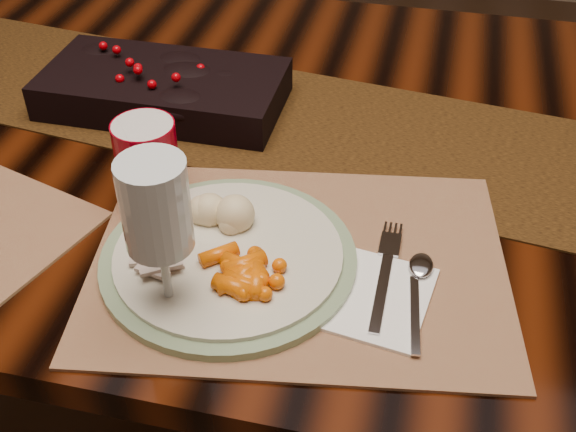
% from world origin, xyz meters
% --- Properties ---
extents(floor, '(5.00, 5.00, 0.00)m').
position_xyz_m(floor, '(0.00, 0.00, 0.00)').
color(floor, black).
rests_on(floor, ground).
extents(dining_table, '(1.80, 1.00, 0.75)m').
position_xyz_m(dining_table, '(0.00, 0.00, 0.38)').
color(dining_table, black).
rests_on(dining_table, floor).
extents(table_runner, '(1.55, 0.51, 0.00)m').
position_xyz_m(table_runner, '(0.05, 0.02, 0.75)').
color(table_runner, '#46240D').
rests_on(table_runner, dining_table).
extents(centerpiece, '(0.37, 0.19, 0.07)m').
position_xyz_m(centerpiece, '(-0.23, 0.03, 0.79)').
color(centerpiece, black).
rests_on(centerpiece, table_runner).
extents(placemat_main, '(0.54, 0.43, 0.00)m').
position_xyz_m(placemat_main, '(0.05, -0.27, 0.75)').
color(placemat_main, brown).
rests_on(placemat_main, dining_table).
extents(dinner_plate, '(0.36, 0.36, 0.02)m').
position_xyz_m(dinner_plate, '(-0.03, -0.30, 0.76)').
color(dinner_plate, beige).
rests_on(dinner_plate, placemat_main).
extents(baby_carrots, '(0.11, 0.09, 0.02)m').
position_xyz_m(baby_carrots, '(-0.01, -0.33, 0.78)').
color(baby_carrots, '#E35C03').
rests_on(baby_carrots, dinner_plate).
extents(mashed_potatoes, '(0.09, 0.08, 0.04)m').
position_xyz_m(mashed_potatoes, '(-0.05, -0.26, 0.79)').
color(mashed_potatoes, '#BFB691').
rests_on(mashed_potatoes, dinner_plate).
extents(turkey_shreds, '(0.07, 0.06, 0.02)m').
position_xyz_m(turkey_shreds, '(-0.11, -0.34, 0.78)').
color(turkey_shreds, tan).
rests_on(turkey_shreds, dinner_plate).
extents(napkin, '(0.14, 0.15, 0.00)m').
position_xyz_m(napkin, '(0.15, -0.32, 0.76)').
color(napkin, white).
rests_on(napkin, placemat_main).
extents(fork, '(0.02, 0.16, 0.00)m').
position_xyz_m(fork, '(0.15, -0.29, 0.76)').
color(fork, silver).
rests_on(fork, napkin).
extents(spoon, '(0.04, 0.15, 0.00)m').
position_xyz_m(spoon, '(0.19, -0.31, 0.76)').
color(spoon, silver).
rests_on(spoon, napkin).
extents(red_cup, '(0.09, 0.09, 0.11)m').
position_xyz_m(red_cup, '(-0.17, -0.19, 0.81)').
color(red_cup, maroon).
rests_on(red_cup, placemat_main).
extents(wine_glass, '(0.08, 0.08, 0.20)m').
position_xyz_m(wine_glass, '(-0.07, -0.38, 0.85)').
color(wine_glass, silver).
rests_on(wine_glass, dining_table).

